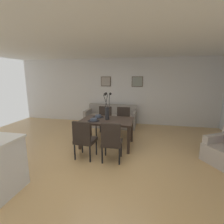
% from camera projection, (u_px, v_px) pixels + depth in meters
% --- Properties ---
extents(ground_plane, '(9.00, 9.00, 0.00)m').
position_uv_depth(ground_plane, '(103.00, 159.00, 3.86)').
color(ground_plane, tan).
extents(back_wall_panel, '(9.00, 0.10, 2.60)m').
position_uv_depth(back_wall_panel, '(124.00, 92.00, 6.70)').
color(back_wall_panel, silver).
rests_on(back_wall_panel, ground).
extents(ceiling_panel, '(9.00, 7.20, 0.08)m').
position_uv_depth(ceiling_panel, '(106.00, 42.00, 3.69)').
color(ceiling_panel, white).
extents(dining_table, '(1.40, 0.93, 0.74)m').
position_uv_depth(dining_table, '(107.00, 123.00, 4.52)').
color(dining_table, '#33261E').
rests_on(dining_table, ground).
extents(dining_chair_near_left, '(0.47, 0.47, 0.92)m').
position_uv_depth(dining_chair_near_left, '(84.00, 138.00, 3.78)').
color(dining_chair_near_left, black).
rests_on(dining_chair_near_left, ground).
extents(dining_chair_near_right, '(0.47, 0.47, 0.92)m').
position_uv_depth(dining_chair_near_right, '(104.00, 119.00, 5.45)').
color(dining_chair_near_right, black).
rests_on(dining_chair_near_right, ground).
extents(dining_chair_far_left, '(0.47, 0.47, 0.92)m').
position_uv_depth(dining_chair_far_left, '(112.00, 140.00, 3.65)').
color(dining_chair_far_left, black).
rests_on(dining_chair_far_left, ground).
extents(dining_chair_far_right, '(0.46, 0.46, 0.92)m').
position_uv_depth(dining_chair_far_right, '(123.00, 120.00, 5.33)').
color(dining_chair_far_right, black).
rests_on(dining_chair_far_right, ground).
extents(centerpiece_vase, '(0.21, 0.23, 0.73)m').
position_uv_depth(centerpiece_vase, '(107.00, 109.00, 4.45)').
color(centerpiece_vase, '#232326').
rests_on(centerpiece_vase, dining_table).
extents(placemat_near_left, '(0.32, 0.32, 0.01)m').
position_uv_depth(placemat_near_left, '(94.00, 121.00, 4.37)').
color(placemat_near_left, black).
rests_on(placemat_near_left, dining_table).
extents(bowl_near_left, '(0.17, 0.17, 0.07)m').
position_uv_depth(bowl_near_left, '(94.00, 119.00, 4.36)').
color(bowl_near_left, '#475166').
rests_on(bowl_near_left, dining_table).
extents(placemat_near_right, '(0.32, 0.32, 0.01)m').
position_uv_depth(placemat_near_right, '(98.00, 117.00, 4.77)').
color(placemat_near_right, black).
rests_on(placemat_near_right, dining_table).
extents(bowl_near_right, '(0.17, 0.17, 0.07)m').
position_uv_depth(bowl_near_right, '(98.00, 116.00, 4.76)').
color(bowl_near_right, '#475166').
rests_on(bowl_near_right, dining_table).
extents(sofa, '(1.94, 0.84, 0.80)m').
position_uv_depth(sofa, '(111.00, 119.00, 6.47)').
color(sofa, gray).
rests_on(sofa, ground).
extents(framed_picture_left, '(0.41, 0.03, 0.39)m').
position_uv_depth(framed_picture_left, '(106.00, 81.00, 6.70)').
color(framed_picture_left, '#473828').
extents(framed_picture_center, '(0.43, 0.03, 0.40)m').
position_uv_depth(framed_picture_center, '(137.00, 82.00, 6.44)').
color(framed_picture_center, '#473828').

